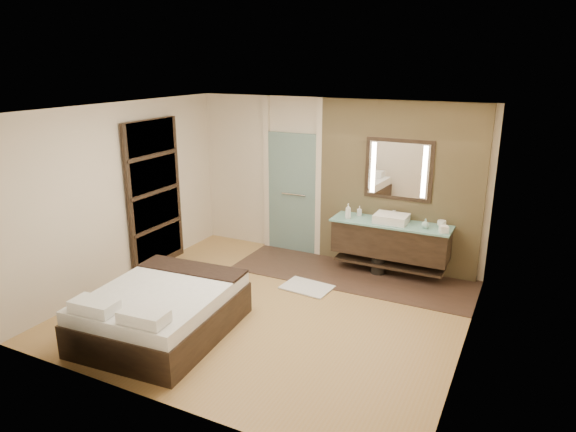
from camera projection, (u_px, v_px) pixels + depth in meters
The scene contains 15 objects.
floor at pixel (271, 309), 7.03m from camera, with size 5.00×5.00×0.00m, color #AB8148.
tile_strip at pixel (352, 275), 8.14m from camera, with size 3.80×1.30×0.01m, color #3B2A20.
stone_wall at pixel (398, 188), 8.06m from camera, with size 2.60×0.08×2.70m, color tan.
vanity at pixel (390, 239), 8.03m from camera, with size 1.85×0.55×0.88m.
mirror_unit at pixel (399, 170), 7.93m from camera, with size 1.06×0.04×0.96m.
frosted_door at pixel (292, 188), 8.90m from camera, with size 1.10×0.12×2.70m.
shoji_partition at pixel (155, 194), 8.22m from camera, with size 0.06×1.20×2.40m.
bed at pixel (162, 311), 6.33m from camera, with size 1.66×2.01×0.73m.
bath_mat at pixel (307, 287), 7.67m from camera, with size 0.72×0.50×0.02m, color silver.
waste_bin at pixel (378, 265), 8.17m from camera, with size 0.23×0.23×0.28m, color black.
tissue_box at pixel (444, 229), 7.46m from camera, with size 0.12×0.12×0.10m, color white.
soap_bottle_a at pixel (348, 211), 8.10m from camera, with size 0.09×0.09×0.24m, color silver.
soap_bottle_b at pixel (359, 211), 8.26m from camera, with size 0.07×0.07×0.16m, color #B2B2B2.
soap_bottle_c at pixel (425, 223), 7.65m from camera, with size 0.11×0.11×0.14m, color #A3CDC4.
cup at pixel (442, 224), 7.71m from camera, with size 0.13×0.13×0.10m, color white.
Camera 1 is at (3.03, -5.58, 3.27)m, focal length 32.00 mm.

